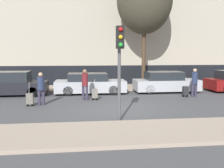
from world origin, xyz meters
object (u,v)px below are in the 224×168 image
at_px(trolley_left, 30,99).
at_px(pedestrian_right, 195,81).
at_px(parked_car_2, 165,83).
at_px(traffic_light, 120,54).
at_px(trolley_center, 95,94).
at_px(trolley_right, 186,91).
at_px(parked_car_1, 90,84).
at_px(bare_tree_near_crossing, 145,0).
at_px(parked_car_0, 13,84).
at_px(pedestrian_left, 41,87).
at_px(pedestrian_center, 85,83).

bearing_deg(trolley_left, pedestrian_right, 10.25).
xyz_separation_m(parked_car_2, traffic_light, (-4.17, -7.05, 1.88)).
relative_size(trolley_center, trolley_right, 0.99).
relative_size(parked_car_1, bare_tree_near_crossing, 0.51).
relative_size(parked_car_1, pedestrian_right, 2.66).
bearing_deg(bare_tree_near_crossing, traffic_light, -109.08).
height_order(trolley_right, traffic_light, traffic_light).
xyz_separation_m(parked_car_0, pedestrian_left, (2.19, -3.33, 0.25)).
xyz_separation_m(trolley_center, trolley_right, (5.40, 0.36, 0.01)).
height_order(parked_car_2, bare_tree_near_crossing, bare_tree_near_crossing).
xyz_separation_m(parked_car_2, pedestrian_center, (-5.38, -2.22, 0.32)).
xyz_separation_m(pedestrian_left, trolley_right, (8.12, 1.44, -0.55)).
relative_size(parked_car_2, pedestrian_right, 2.52).
distance_m(trolley_left, pedestrian_center, 3.11).
xyz_separation_m(trolley_center, traffic_light, (0.68, -4.69, 2.16)).
xyz_separation_m(parked_car_1, trolley_right, (5.60, -2.04, -0.25)).
bearing_deg(pedestrian_left, parked_car_1, 32.59).
relative_size(parked_car_0, trolley_left, 3.39).
height_order(pedestrian_center, trolley_center, pedestrian_center).
xyz_separation_m(parked_car_1, parked_car_2, (5.05, -0.03, 0.02)).
relative_size(pedestrian_center, traffic_light, 0.48).
relative_size(parked_car_2, pedestrian_left, 2.59).
relative_size(pedestrian_center, pedestrian_right, 1.01).
height_order(pedestrian_right, traffic_light, traffic_light).
bearing_deg(pedestrian_center, trolley_right, -163.47).
relative_size(parked_car_0, pedestrian_left, 2.43).
distance_m(trolley_center, pedestrian_right, 5.99).
xyz_separation_m(parked_car_1, trolley_center, (0.20, -2.39, -0.26)).
bearing_deg(parked_car_1, parked_car_0, -178.24).
height_order(traffic_light, bare_tree_near_crossing, bare_tree_near_crossing).
xyz_separation_m(pedestrian_right, traffic_light, (-5.27, -5.06, 1.57)).
xyz_separation_m(parked_car_0, parked_car_1, (4.71, 0.14, -0.05)).
height_order(trolley_center, pedestrian_right, pedestrian_right).
height_order(parked_car_1, pedestrian_right, pedestrian_right).
bearing_deg(pedestrian_right, parked_car_2, 117.07).
bearing_deg(trolley_center, pedestrian_left, -158.26).
bearing_deg(parked_car_1, trolley_center, -85.30).
bearing_deg(traffic_light, trolley_left, 139.00).
relative_size(pedestrian_left, trolley_right, 1.40).
bearing_deg(pedestrian_left, parked_car_0, 101.86).
height_order(trolley_center, trolley_right, trolley_right).
height_order(pedestrian_right, bare_tree_near_crossing, bare_tree_near_crossing).
height_order(pedestrian_center, bare_tree_near_crossing, bare_tree_near_crossing).
height_order(parked_car_0, trolley_left, parked_car_0).
distance_m(trolley_right, bare_tree_near_crossing, 7.52).
relative_size(traffic_light, bare_tree_near_crossing, 0.40).
height_order(trolley_right, bare_tree_near_crossing, bare_tree_near_crossing).
bearing_deg(trolley_center, traffic_light, -81.70).
xyz_separation_m(pedestrian_center, trolley_right, (5.93, 0.22, -0.60)).
distance_m(parked_car_0, trolley_left, 3.93).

